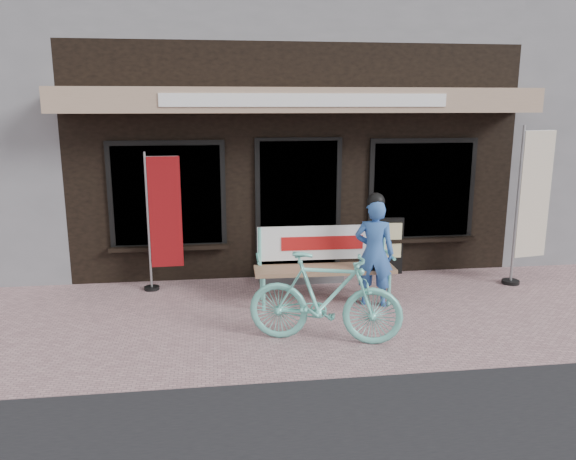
{
  "coord_description": "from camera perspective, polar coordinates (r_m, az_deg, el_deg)",
  "views": [
    {
      "loc": [
        -1.3,
        -6.56,
        2.7
      ],
      "look_at": [
        -0.33,
        0.7,
        1.05
      ],
      "focal_mm": 35.0,
      "sensor_mm": 36.0,
      "label": 1
    }
  ],
  "objects": [
    {
      "name": "menu_stand",
      "position": [
        9.18,
        10.17,
        -1.54
      ],
      "size": [
        0.47,
        0.13,
        0.93
      ],
      "rotation": [
        0.0,
        0.0,
        -0.06
      ],
      "color": "black",
      "rests_on": "ground"
    },
    {
      "name": "nobori_cream",
      "position": [
        9.19,
        23.45,
        2.5
      ],
      "size": [
        0.71,
        0.3,
        2.4
      ],
      "rotation": [
        0.0,
        0.0,
        0.18
      ],
      "color": "gray",
      "rests_on": "ground"
    },
    {
      "name": "storefront",
      "position": [
        11.6,
        -1.19,
        14.13
      ],
      "size": [
        7.0,
        6.77,
        6.0
      ],
      "color": "black",
      "rests_on": "ground"
    },
    {
      "name": "bench",
      "position": [
        7.79,
        3.62,
        -2.88
      ],
      "size": [
        1.93,
        0.54,
        1.04
      ],
      "rotation": [
        0.0,
        0.0,
        -0.02
      ],
      "color": "#68CCBC",
      "rests_on": "ground"
    },
    {
      "name": "ground",
      "position": [
        7.21,
        3.41,
        -9.31
      ],
      "size": [
        70.0,
        70.0,
        0.0
      ],
      "primitive_type": "plane",
      "color": "#AE8587",
      "rests_on": "ground"
    },
    {
      "name": "nobori_red",
      "position": [
        8.35,
        -12.62,
        1.02
      ],
      "size": [
        0.6,
        0.23,
        2.04
      ],
      "rotation": [
        0.0,
        0.0,
        0.04
      ],
      "color": "gray",
      "rests_on": "ground"
    },
    {
      "name": "person",
      "position": [
        7.66,
        8.76,
        -2.08
      ],
      "size": [
        0.62,
        0.52,
        1.56
      ],
      "rotation": [
        0.0,
        0.0,
        -0.37
      ],
      "color": "#315DAA",
      "rests_on": "ground"
    },
    {
      "name": "bicycle",
      "position": [
        6.47,
        3.8,
        -6.89
      ],
      "size": [
        1.84,
        1.0,
        1.06
      ],
      "primitive_type": "imported",
      "rotation": [
        0.0,
        0.0,
        1.27
      ],
      "color": "#68CCBC",
      "rests_on": "ground"
    }
  ]
}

